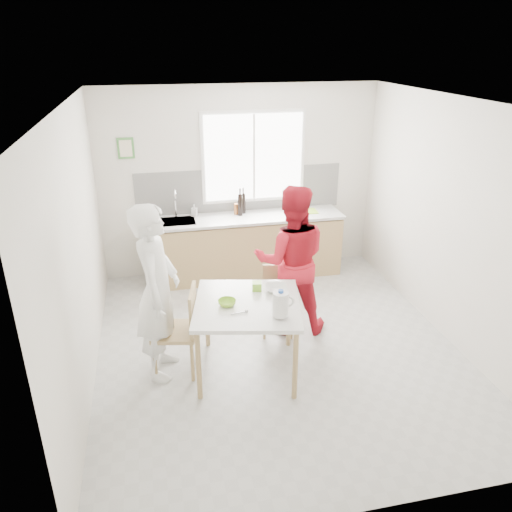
{
  "coord_description": "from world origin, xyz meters",
  "views": [
    {
      "loc": [
        -1.26,
        -4.67,
        3.25
      ],
      "look_at": [
        -0.2,
        0.2,
        1.07
      ],
      "focal_mm": 35.0,
      "sensor_mm": 36.0,
      "label": 1
    }
  ],
  "objects": [
    {
      "name": "green_box",
      "position": [
        -0.26,
        -0.09,
        0.85
      ],
      "size": [
        0.12,
        0.12,
        0.09
      ],
      "primitive_type": "cube",
      "rotation": [
        0.0,
        0.0,
        -0.21
      ],
      "color": "#7FC62D",
      "rests_on": "dining_table"
    },
    {
      "name": "cutting_board",
      "position": [
        0.91,
        1.97,
        0.93
      ],
      "size": [
        0.36,
        0.27,
        0.01
      ],
      "primitive_type": "cube",
      "rotation": [
        0.0,
        0.0,
        -0.05
      ],
      "color": "#9CCD2F",
      "rests_on": "kitchen_counter"
    },
    {
      "name": "spoon",
      "position": [
        -0.54,
        -0.55,
        0.82
      ],
      "size": [
        0.16,
        0.03,
        0.01
      ],
      "primitive_type": "cylinder",
      "rotation": [
        0.0,
        1.57,
        0.14
      ],
      "color": "#A5A5AA",
      "rests_on": "dining_table"
    },
    {
      "name": "chair_far",
      "position": [
        0.1,
        0.37,
        0.44
      ],
      "size": [
        0.44,
        0.44,
        0.81
      ],
      "rotation": [
        0.0,
        0.0,
        -0.21
      ],
      "color": "tan",
      "rests_on": "ground"
    },
    {
      "name": "person_white",
      "position": [
        -1.29,
        -0.16,
        0.93
      ],
      "size": [
        0.57,
        0.75,
        1.85
      ],
      "primitive_type": "imported",
      "rotation": [
        0.0,
        0.0,
        1.36
      ],
      "color": "white",
      "rests_on": "ground"
    },
    {
      "name": "picture_frame",
      "position": [
        -1.55,
        2.23,
        1.9
      ],
      "size": [
        0.22,
        0.03,
        0.28
      ],
      "color": "#478D40",
      "rests_on": "room_shell"
    },
    {
      "name": "soap_bottle",
      "position": [
        -0.69,
        2.12,
        1.01
      ],
      "size": [
        0.1,
        0.1,
        0.17
      ],
      "primitive_type": "imported",
      "rotation": [
        0.0,
        0.0,
        -0.33
      ],
      "color": "#999999",
      "rests_on": "kitchen_counter"
    },
    {
      "name": "jar_amber",
      "position": [
        -0.09,
        2.07,
        1.0
      ],
      "size": [
        0.06,
        0.06,
        0.16
      ],
      "primitive_type": "cylinder",
      "color": "brown",
      "rests_on": "kitchen_counter"
    },
    {
      "name": "chair_left",
      "position": [
        -1.08,
        -0.21,
        0.53
      ],
      "size": [
        0.52,
        0.52,
        0.96
      ],
      "rotation": [
        0.0,
        0.0,
        -1.78
      ],
      "color": "tan",
      "rests_on": "ground"
    },
    {
      "name": "bowl_white",
      "position": [
        -0.07,
        -0.16,
        0.84
      ],
      "size": [
        0.28,
        0.28,
        0.06
      ],
      "primitive_type": "imported",
      "rotation": [
        0.0,
        0.0,
        -0.21
      ],
      "color": "white",
      "rests_on": "dining_table"
    },
    {
      "name": "ground",
      "position": [
        0.0,
        0.0,
        0.0
      ],
      "size": [
        4.5,
        4.5,
        0.0
      ],
      "primitive_type": "plane",
      "color": "#B7B7B2",
      "rests_on": "ground"
    },
    {
      "name": "wine_bottle_b",
      "position": [
        0.02,
        2.1,
        1.07
      ],
      "size": [
        0.07,
        0.07,
        0.3
      ],
      "primitive_type": "cylinder",
      "color": "black",
      "rests_on": "kitchen_counter"
    },
    {
      "name": "window",
      "position": [
        0.2,
        2.23,
        1.7
      ],
      "size": [
        1.5,
        0.06,
        1.3
      ],
      "color": "white",
      "rests_on": "room_shell"
    },
    {
      "name": "dining_table",
      "position": [
        -0.41,
        -0.35,
        0.72
      ],
      "size": [
        1.24,
        1.24,
        0.81
      ],
      "rotation": [
        0.0,
        0.0,
        -0.21
      ],
      "color": "white",
      "rests_on": "ground"
    },
    {
      "name": "kitchen_counter",
      "position": [
        -0.0,
        1.95,
        0.42
      ],
      "size": [
        2.84,
        0.64,
        1.37
      ],
      "color": "tan",
      "rests_on": "ground"
    },
    {
      "name": "milk_jug",
      "position": [
        -0.15,
        -0.69,
        0.95
      ],
      "size": [
        0.21,
        0.15,
        0.27
      ],
      "rotation": [
        0.0,
        0.0,
        -0.21
      ],
      "color": "white",
      "rests_on": "dining_table"
    },
    {
      "name": "wine_bottle_a",
      "position": [
        -0.04,
        2.02,
        1.08
      ],
      "size": [
        0.07,
        0.07,
        0.32
      ],
      "primitive_type": "cylinder",
      "color": "black",
      "rests_on": "kitchen_counter"
    },
    {
      "name": "backsplash",
      "position": [
        0.0,
        2.24,
        1.23
      ],
      "size": [
        3.0,
        0.02,
        0.65
      ],
      "primitive_type": "cube",
      "color": "white",
      "rests_on": "room_shell"
    },
    {
      "name": "bowl_green",
      "position": [
        -0.62,
        -0.35,
        0.84
      ],
      "size": [
        0.22,
        0.22,
        0.06
      ],
      "primitive_type": "imported",
      "rotation": [
        0.0,
        0.0,
        -0.21
      ],
      "color": "#8BC72E",
      "rests_on": "dining_table"
    },
    {
      "name": "person_red",
      "position": [
        0.25,
        0.39,
        0.89
      ],
      "size": [
        0.99,
        0.84,
        1.79
      ],
      "primitive_type": "imported",
      "rotation": [
        0.0,
        0.0,
        2.93
      ],
      "color": "red",
      "rests_on": "ground"
    },
    {
      "name": "room_shell",
      "position": [
        0.0,
        0.0,
        1.64
      ],
      "size": [
        4.5,
        4.5,
        4.5
      ],
      "color": "silver",
      "rests_on": "ground"
    }
  ]
}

